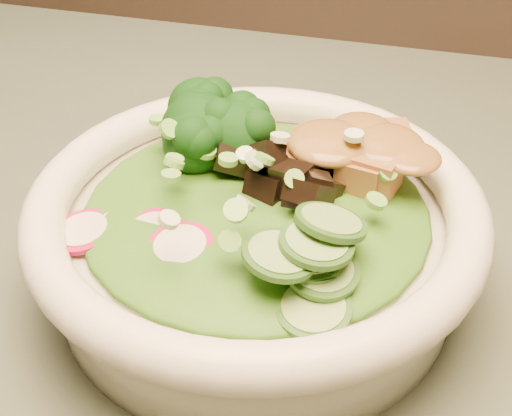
# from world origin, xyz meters

# --- Properties ---
(dining_table) EXTENTS (1.20, 0.80, 0.75)m
(dining_table) POSITION_xyz_m (0.00, 0.00, 0.64)
(dining_table) COLOR black
(dining_table) RESTS_ON ground
(salad_bowl) EXTENTS (0.29, 0.29, 0.08)m
(salad_bowl) POSITION_xyz_m (0.08, -0.02, 0.79)
(salad_bowl) COLOR white
(salad_bowl) RESTS_ON dining_table
(lettuce_bed) EXTENTS (0.22, 0.22, 0.03)m
(lettuce_bed) POSITION_xyz_m (0.08, -0.02, 0.81)
(lettuce_bed) COLOR #1E5C13
(lettuce_bed) RESTS_ON salad_bowl
(broccoli_florets) EXTENTS (0.11, 0.10, 0.05)m
(broccoli_florets) POSITION_xyz_m (0.04, 0.03, 0.83)
(broccoli_florets) COLOR black
(broccoli_florets) RESTS_ON salad_bowl
(radish_slices) EXTENTS (0.13, 0.09, 0.02)m
(radish_slices) POSITION_xyz_m (0.03, -0.06, 0.82)
(radish_slices) COLOR #B80E45
(radish_slices) RESTS_ON salad_bowl
(cucumber_slices) EXTENTS (0.10, 0.10, 0.04)m
(cucumber_slices) POSITION_xyz_m (0.13, -0.07, 0.83)
(cucumber_slices) COLOR #84BA67
(cucumber_slices) RESTS_ON salad_bowl
(mushroom_heap) EXTENTS (0.10, 0.10, 0.04)m
(mushroom_heap) POSITION_xyz_m (0.09, -0.01, 0.83)
(mushroom_heap) COLOR black
(mushroom_heap) RESTS_ON salad_bowl
(tofu_cubes) EXTENTS (0.12, 0.10, 0.04)m
(tofu_cubes) POSITION_xyz_m (0.14, 0.03, 0.83)
(tofu_cubes) COLOR #A26336
(tofu_cubes) RESTS_ON salad_bowl
(peanut_sauce) EXTENTS (0.08, 0.06, 0.02)m
(peanut_sauce) POSITION_xyz_m (0.14, 0.03, 0.84)
(peanut_sauce) COLOR brown
(peanut_sauce) RESTS_ON tofu_cubes
(scallion_garnish) EXTENTS (0.21, 0.21, 0.03)m
(scallion_garnish) POSITION_xyz_m (0.08, -0.02, 0.84)
(scallion_garnish) COLOR #6FBE43
(scallion_garnish) RESTS_ON salad_bowl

